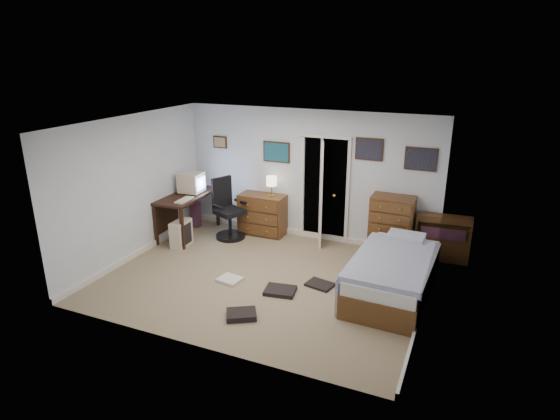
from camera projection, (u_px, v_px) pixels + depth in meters
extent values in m
cube|color=gray|center=(264.00, 279.00, 7.60)|extent=(5.00, 4.00, 0.02)
cube|color=black|center=(187.00, 196.00, 9.15)|extent=(0.73, 1.48, 0.04)
cube|color=black|center=(156.00, 225.00, 8.78)|extent=(0.06, 0.06, 0.79)
cube|color=black|center=(182.00, 229.00, 8.58)|extent=(0.06, 0.06, 0.79)
cube|color=black|center=(193.00, 204.00, 9.98)|extent=(0.06, 0.06, 0.79)
cube|color=black|center=(218.00, 207.00, 9.79)|extent=(0.06, 0.06, 0.79)
cube|color=black|center=(175.00, 212.00, 9.37)|extent=(0.09, 1.34, 0.56)
cube|color=beige|center=(191.00, 182.00, 9.19)|extent=(0.44, 0.42, 0.38)
cube|color=#8CB2F2|center=(201.00, 183.00, 9.12)|extent=(0.02, 0.31, 0.25)
cube|color=beige|center=(192.00, 192.00, 9.26)|extent=(0.29, 0.29, 0.02)
cube|color=beige|center=(184.00, 200.00, 8.76)|extent=(0.19, 0.45, 0.03)
cube|color=beige|center=(181.00, 234.00, 8.78)|extent=(0.24, 0.48, 0.50)
cube|color=black|center=(187.00, 234.00, 8.74)|extent=(0.02, 0.34, 0.39)
cylinder|color=black|center=(231.00, 236.00, 9.24)|extent=(0.76, 0.76, 0.07)
cylinder|color=black|center=(230.00, 225.00, 9.16)|extent=(0.09, 0.09, 0.44)
cube|color=black|center=(230.00, 212.00, 9.07)|extent=(0.64, 0.64, 0.09)
cube|color=black|center=(222.00, 192.00, 9.13)|extent=(0.24, 0.43, 0.61)
cube|color=black|center=(218.00, 207.00, 8.86)|extent=(0.32, 0.19, 0.04)
cube|color=black|center=(240.00, 201.00, 9.19)|extent=(0.32, 0.19, 0.04)
cube|color=maroon|center=(195.00, 208.00, 9.71)|extent=(0.17, 0.17, 0.82)
cube|color=#57361B|center=(263.00, 214.00, 9.34)|extent=(0.92, 0.46, 0.81)
cylinder|color=gold|center=(272.00, 196.00, 9.13)|extent=(0.12, 0.12, 0.02)
cylinder|color=gold|center=(272.00, 190.00, 9.09)|extent=(0.02, 0.02, 0.24)
cylinder|color=beige|center=(272.00, 181.00, 9.03)|extent=(0.20, 0.20, 0.18)
cube|color=black|center=(330.00, 186.00, 9.14)|extent=(0.90, 0.60, 2.00)
cube|color=white|center=(302.00, 188.00, 9.02)|extent=(0.06, 0.05, 2.00)
cube|color=white|center=(348.00, 193.00, 8.69)|extent=(0.06, 0.05, 2.00)
cube|color=white|center=(326.00, 137.00, 8.53)|extent=(0.96, 0.05, 0.06)
cube|color=white|center=(321.00, 191.00, 8.78)|extent=(0.31, 0.77, 2.00)
sphere|color=gold|center=(334.00, 196.00, 8.53)|extent=(0.06, 0.06, 0.06)
cube|color=#57361B|center=(391.00, 226.00, 8.31)|extent=(0.75, 0.45, 1.10)
cube|color=#57361B|center=(442.00, 238.00, 8.14)|extent=(0.93, 0.28, 0.83)
cube|color=black|center=(443.00, 231.00, 8.03)|extent=(0.85, 0.14, 0.28)
cube|color=maroon|center=(443.00, 233.00, 8.04)|extent=(0.74, 0.15, 0.20)
cube|color=#57361B|center=(393.00, 283.00, 7.06)|extent=(1.13, 2.14, 0.37)
cube|color=white|center=(394.00, 266.00, 6.97)|extent=(1.09, 2.10, 0.19)
cube|color=#54619C|center=(393.00, 262.00, 6.85)|extent=(1.18, 1.83, 0.11)
cube|color=#54619C|center=(355.00, 272.00, 7.17)|extent=(0.11, 1.79, 0.57)
cube|color=#8397D2|center=(406.00, 238.00, 7.60)|extent=(0.59, 0.42, 0.14)
cube|color=#331E11|center=(220.00, 142.00, 9.47)|extent=(0.30, 0.03, 0.24)
cube|color=#9B8254|center=(220.00, 142.00, 9.45)|extent=(0.25, 0.01, 0.19)
cube|color=#331E11|center=(277.00, 152.00, 9.03)|extent=(0.55, 0.03, 0.40)
cube|color=navy|center=(276.00, 152.00, 9.01)|extent=(0.50, 0.01, 0.35)
cube|color=#331E11|center=(369.00, 149.00, 8.29)|extent=(0.50, 0.03, 0.40)
cube|color=black|center=(369.00, 149.00, 8.27)|extent=(0.45, 0.01, 0.35)
cube|color=#331E11|center=(421.00, 159.00, 7.98)|extent=(0.55, 0.03, 0.40)
cube|color=black|center=(421.00, 159.00, 7.97)|extent=(0.50, 0.01, 0.35)
cube|color=black|center=(320.00, 285.00, 7.35)|extent=(0.46, 0.39, 0.04)
cube|color=silver|center=(230.00, 280.00, 7.50)|extent=(0.40, 0.36, 0.05)
cube|color=black|center=(280.00, 291.00, 7.15)|extent=(0.51, 0.43, 0.06)
cube|color=black|center=(241.00, 314.00, 6.48)|extent=(0.51, 0.47, 0.08)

